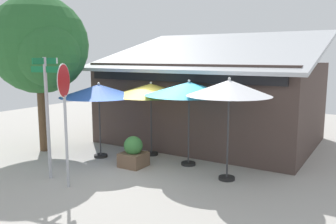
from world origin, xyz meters
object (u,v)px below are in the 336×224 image
at_px(patio_umbrella_mustard_center, 151,90).
at_px(patio_umbrella_teal_right, 189,89).
at_px(patio_umbrella_ivory_far_right, 229,89).
at_px(shade_tree, 41,47).
at_px(sidewalk_planter, 133,153).
at_px(stop_sign, 65,101).
at_px(patio_umbrella_royal_blue_left, 99,91).
at_px(street_sign_post, 47,106).

height_order(patio_umbrella_mustard_center, patio_umbrella_teal_right, patio_umbrella_teal_right).
distance_m(patio_umbrella_ivory_far_right, shade_tree, 6.62).
bearing_deg(sidewalk_planter, stop_sign, -99.77).
xyz_separation_m(patio_umbrella_royal_blue_left, patio_umbrella_teal_right, (2.89, 0.75, 0.15)).
bearing_deg(patio_umbrella_ivory_far_right, sidewalk_planter, -172.39).
height_order(patio_umbrella_mustard_center, sidewalk_planter, patio_umbrella_mustard_center).
xyz_separation_m(patio_umbrella_royal_blue_left, sidewalk_planter, (1.54, -0.24, -1.78)).
xyz_separation_m(stop_sign, patio_umbrella_mustard_center, (0.14, 3.57, -0.01)).
distance_m(patio_umbrella_mustard_center, patio_umbrella_ivory_far_right, 3.25).
xyz_separation_m(patio_umbrella_royal_blue_left, patio_umbrella_mustard_center, (1.29, 1.09, 0.01)).
height_order(patio_umbrella_mustard_center, patio_umbrella_ivory_far_right, patio_umbrella_ivory_far_right).
distance_m(patio_umbrella_royal_blue_left, patio_umbrella_mustard_center, 1.69).
bearing_deg(patio_umbrella_teal_right, sidewalk_planter, -143.57).
distance_m(stop_sign, patio_umbrella_mustard_center, 3.57).
bearing_deg(stop_sign, street_sign_post, 166.33).
bearing_deg(street_sign_post, patio_umbrella_teal_right, 48.50).
relative_size(patio_umbrella_mustard_center, patio_umbrella_teal_right, 1.00).
relative_size(patio_umbrella_royal_blue_left, patio_umbrella_ivory_far_right, 0.91).
distance_m(patio_umbrella_royal_blue_left, patio_umbrella_ivory_far_right, 4.40).
relative_size(street_sign_post, stop_sign, 1.05).
bearing_deg(patio_umbrella_ivory_far_right, patio_umbrella_teal_right, 157.84).
xyz_separation_m(patio_umbrella_teal_right, sidewalk_planter, (-1.35, -0.99, -1.93)).
bearing_deg(stop_sign, patio_umbrella_ivory_far_right, 38.97).
bearing_deg(patio_umbrella_royal_blue_left, patio_umbrella_ivory_far_right, 1.84).
bearing_deg(patio_umbrella_royal_blue_left, street_sign_post, -84.27).
xyz_separation_m(stop_sign, patio_umbrella_royal_blue_left, (-1.15, 2.48, -0.02)).
bearing_deg(shade_tree, patio_umbrella_teal_right, 13.88).
bearing_deg(shade_tree, patio_umbrella_royal_blue_left, 12.82).
xyz_separation_m(street_sign_post, patio_umbrella_mustard_center, (1.06, 3.34, 0.20)).
relative_size(patio_umbrella_teal_right, sidewalk_planter, 2.86).
xyz_separation_m(patio_umbrella_ivory_far_right, sidewalk_planter, (-2.85, -0.38, -2.05)).
relative_size(patio_umbrella_mustard_center, shade_tree, 0.50).
bearing_deg(shade_tree, sidewalk_planter, 3.73).
distance_m(shade_tree, sidewalk_planter, 4.85).
distance_m(patio_umbrella_royal_blue_left, sidewalk_planter, 2.37).
xyz_separation_m(stop_sign, patio_umbrella_ivory_far_right, (3.24, 2.62, 0.25)).
bearing_deg(patio_umbrella_mustard_center, patio_umbrella_royal_blue_left, -139.83).
bearing_deg(shade_tree, street_sign_post, -37.37).
bearing_deg(patio_umbrella_teal_right, stop_sign, -118.20).
height_order(patio_umbrella_royal_blue_left, patio_umbrella_ivory_far_right, patio_umbrella_ivory_far_right).
bearing_deg(patio_umbrella_teal_right, street_sign_post, -131.50).
distance_m(stop_sign, shade_tree, 4.07).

